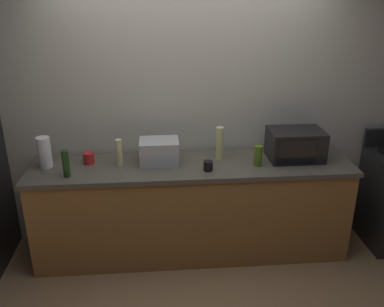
% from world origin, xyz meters
% --- Properties ---
extents(ground_plane, '(8.00, 8.00, 0.00)m').
position_xyz_m(ground_plane, '(0.00, 0.00, 0.00)').
color(ground_plane, '#93704C').
extents(back_wall, '(6.40, 0.10, 2.70)m').
position_xyz_m(back_wall, '(0.00, 0.81, 1.35)').
color(back_wall, beige).
rests_on(back_wall, ground_plane).
extents(counter_run, '(2.84, 0.64, 0.90)m').
position_xyz_m(counter_run, '(0.00, 0.40, 0.45)').
color(counter_run, '#9E6B38').
rests_on(counter_run, ground_plane).
extents(microwave, '(0.48, 0.35, 0.27)m').
position_xyz_m(microwave, '(0.93, 0.45, 1.04)').
color(microwave, black).
rests_on(microwave, counter_run).
extents(toaster_oven, '(0.34, 0.26, 0.21)m').
position_xyz_m(toaster_oven, '(-0.28, 0.46, 1.01)').
color(toaster_oven, '#B7BABF').
rests_on(toaster_oven, counter_run).
extents(paper_towel_roll, '(0.12, 0.12, 0.27)m').
position_xyz_m(paper_towel_roll, '(-1.27, 0.45, 1.04)').
color(paper_towel_roll, white).
rests_on(paper_towel_roll, counter_run).
extents(bottle_vinegar, '(0.07, 0.07, 0.30)m').
position_xyz_m(bottle_vinegar, '(0.26, 0.51, 1.05)').
color(bottle_vinegar, beige).
rests_on(bottle_vinegar, counter_run).
extents(bottle_hand_soap, '(0.06, 0.06, 0.24)m').
position_xyz_m(bottle_hand_soap, '(-0.63, 0.43, 1.02)').
color(bottle_hand_soap, beige).
rests_on(bottle_hand_soap, counter_run).
extents(bottle_olive_oil, '(0.07, 0.07, 0.18)m').
position_xyz_m(bottle_olive_oil, '(0.57, 0.32, 0.99)').
color(bottle_olive_oil, '#4C6B19').
rests_on(bottle_olive_oil, counter_run).
extents(bottle_wine, '(0.06, 0.06, 0.23)m').
position_xyz_m(bottle_wine, '(-1.05, 0.23, 1.01)').
color(bottle_wine, '#1E3F19').
rests_on(bottle_wine, counter_run).
extents(mug_black, '(0.08, 0.08, 0.09)m').
position_xyz_m(mug_black, '(0.12, 0.25, 0.94)').
color(mug_black, black).
rests_on(mug_black, counter_run).
extents(mug_red, '(0.10, 0.10, 0.10)m').
position_xyz_m(mug_red, '(-0.91, 0.49, 0.95)').
color(mug_red, red).
rests_on(mug_red, counter_run).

